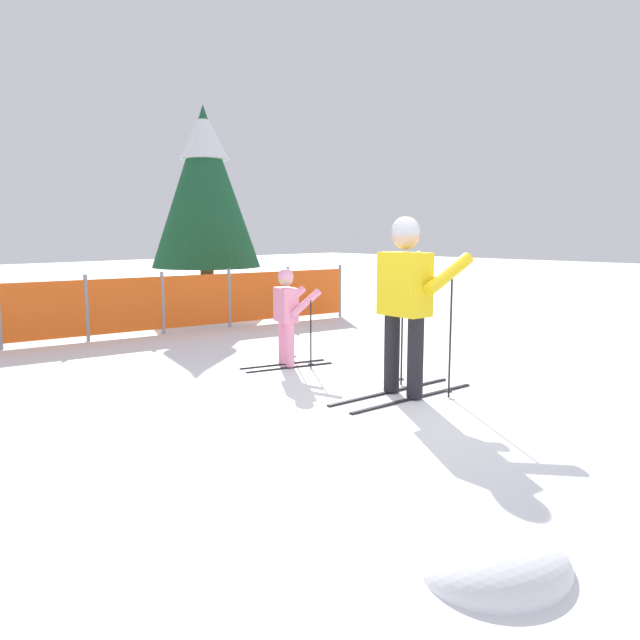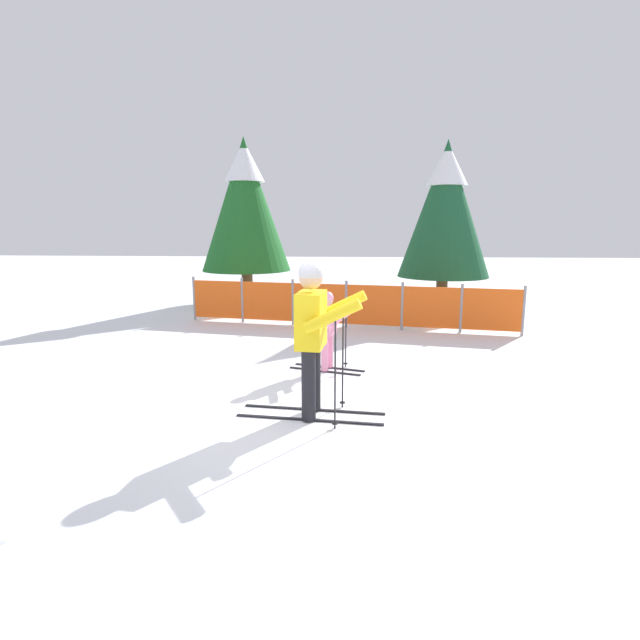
{
  "view_description": "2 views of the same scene",
  "coord_description": "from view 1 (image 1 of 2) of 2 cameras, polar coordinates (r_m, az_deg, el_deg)",
  "views": [
    {
      "loc": [
        -4.77,
        -3.71,
        1.71
      ],
      "look_at": [
        0.04,
        1.14,
        0.73
      ],
      "focal_mm": 35.0,
      "sensor_mm": 36.0,
      "label": 1
    },
    {
      "loc": [
        0.79,
        -5.46,
        2.25
      ],
      "look_at": [
        0.32,
        1.27,
        0.96
      ],
      "focal_mm": 28.0,
      "sensor_mm": 36.0,
      "label": 2
    }
  ],
  "objects": [
    {
      "name": "skier_adult",
      "position": [
        6.44,
        7.94,
        2.79
      ],
      "size": [
        1.78,
        0.83,
        1.85
      ],
      "rotation": [
        0.0,
        0.0,
        -0.1
      ],
      "color": "black",
      "rests_on": "ground_plane"
    },
    {
      "name": "conifer_near",
      "position": [
        13.89,
        -10.49,
        12.08
      ],
      "size": [
        2.34,
        2.34,
        4.34
      ],
      "color": "#4C3823",
      "rests_on": "ground_plane"
    },
    {
      "name": "safety_fence",
      "position": [
        10.67,
        -14.17,
        1.54
      ],
      "size": [
        7.31,
        1.31,
        1.04
      ],
      "rotation": [
        0.0,
        0.0,
        -0.17
      ],
      "color": "gray",
      "rests_on": "ground_plane"
    },
    {
      "name": "skier_child",
      "position": [
        7.82,
        -3.0,
        1.0
      ],
      "size": [
        1.19,
        0.66,
        1.24
      ],
      "rotation": [
        0.0,
        0.0,
        -0.3
      ],
      "color": "black",
      "rests_on": "ground_plane"
    },
    {
      "name": "snow_mound",
      "position": [
        3.54,
        15.81,
        -21.05
      ],
      "size": [
        0.85,
        0.72,
        0.34
      ],
      "primitive_type": "ellipsoid",
      "color": "white",
      "rests_on": "ground_plane"
    },
    {
      "name": "ground_plane",
      "position": [
        6.28,
        7.15,
        -7.67
      ],
      "size": [
        60.0,
        60.0,
        0.0
      ],
      "primitive_type": "plane",
      "color": "white"
    }
  ]
}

